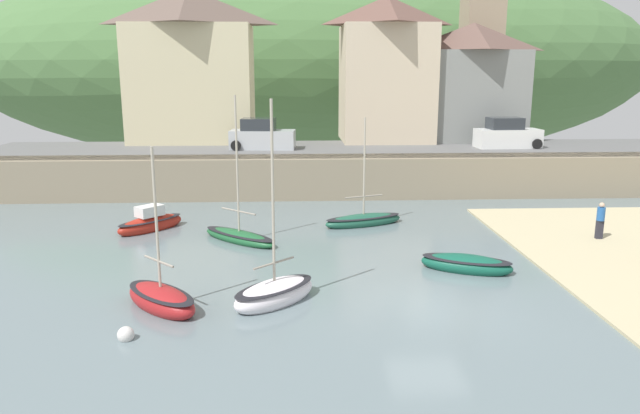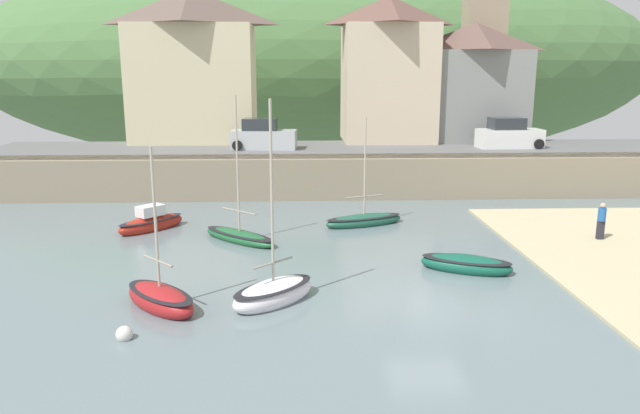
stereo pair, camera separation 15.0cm
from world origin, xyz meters
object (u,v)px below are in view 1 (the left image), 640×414
object	(u,v)px
waterfront_building_left	(191,66)
motorboat_with_cabin	(161,299)
rowboat_small_beached	(363,220)
person_on_slipway	(600,219)
fishing_boat_green	(275,293)
mooring_buoy	(126,335)
waterfront_building_right	(472,81)
sailboat_nearest_shore	(150,223)
waterfront_building_centre	(386,69)
church_with_spire	(482,25)
parked_car_near_slipway	(262,136)
sailboat_tall_mast	(466,264)
parked_car_by_wall	(507,135)
sailboat_far_left	(239,236)

from	to	relation	value
waterfront_building_left	motorboat_with_cabin	bearing A→B (deg)	-83.62
rowboat_small_beached	person_on_slipway	bearing A→B (deg)	-37.98
fishing_boat_green	mooring_buoy	size ratio (longest dim) A/B	14.17
waterfront_building_left	waterfront_building_right	distance (m)	19.77
motorboat_with_cabin	mooring_buoy	xyz separation A→B (m)	(-0.51, -2.26, -0.16)
sailboat_nearest_shore	rowboat_small_beached	bearing A→B (deg)	-44.78
waterfront_building_centre	motorboat_with_cabin	xyz separation A→B (m)	(-10.81, -25.02, -7.13)
waterfront_building_left	rowboat_small_beached	distance (m)	19.64
rowboat_small_beached	person_on_slipway	world-z (taller)	rowboat_small_beached
person_on_slipway	mooring_buoy	bearing A→B (deg)	-153.24
church_with_spire	motorboat_with_cabin	world-z (taller)	church_with_spire
church_with_spire	mooring_buoy	world-z (taller)	church_with_spire
parked_car_near_slipway	person_on_slipway	world-z (taller)	parked_car_near_slipway
sailboat_tall_mast	person_on_slipway	world-z (taller)	person_on_slipway
mooring_buoy	waterfront_building_right	bearing A→B (deg)	57.40
waterfront_building_right	sailboat_nearest_shore	bearing A→B (deg)	-141.57
parked_car_by_wall	motorboat_with_cabin	bearing A→B (deg)	-134.82
sailboat_far_left	parked_car_near_slipway	size ratio (longest dim) A/B	1.53
waterfront_building_left	fishing_boat_green	world-z (taller)	waterfront_building_left
parked_car_near_slipway	waterfront_building_right	bearing A→B (deg)	22.15
waterfront_building_right	person_on_slipway	world-z (taller)	waterfront_building_right
waterfront_building_left	motorboat_with_cabin	world-z (taller)	waterfront_building_left
sailboat_nearest_shore	motorboat_with_cabin	bearing A→B (deg)	-122.89
waterfront_building_left	fishing_boat_green	distance (m)	26.57
person_on_slipway	mooring_buoy	distance (m)	20.30
parked_car_near_slipway	mooring_buoy	xyz separation A→B (m)	(-2.72, -22.78, -3.06)
church_with_spire	waterfront_building_right	bearing A→B (deg)	-113.52
motorboat_with_cabin	person_on_slipway	bearing A→B (deg)	67.55
waterfront_building_right	parked_car_near_slipway	xyz separation A→B (m)	(-14.73, -4.50, -3.35)
waterfront_building_centre	parked_car_near_slipway	size ratio (longest dim) A/B	2.34
church_with_spire	waterfront_building_left	bearing A→B (deg)	-169.45
waterfront_building_centre	mooring_buoy	bearing A→B (deg)	-112.53
waterfront_building_centre	sailboat_nearest_shore	distance (m)	21.59
fishing_boat_green	sailboat_nearest_shore	bearing A→B (deg)	79.48
sailboat_nearest_shore	person_on_slipway	bearing A→B (deg)	-55.29
motorboat_with_cabin	fishing_boat_green	bearing A→B (deg)	50.87
waterfront_building_left	church_with_spire	distance (m)	22.06
waterfront_building_right	church_with_spire	xyz separation A→B (m)	(1.74, 4.00, 4.11)
parked_car_by_wall	waterfront_building_right	bearing A→B (deg)	101.57
rowboat_small_beached	sailboat_nearest_shore	xyz separation A→B (m)	(-10.09, -0.50, 0.09)
waterfront_building_centre	parked_car_near_slipway	xyz separation A→B (m)	(-8.59, -4.50, -4.23)
waterfront_building_centre	sailboat_tall_mast	world-z (taller)	waterfront_building_centre
waterfront_building_centre	person_on_slipway	distance (m)	20.43
fishing_boat_green	sailboat_nearest_shore	distance (m)	11.11
fishing_boat_green	parked_car_near_slipway	size ratio (longest dim) A/B	1.59
waterfront_building_right	parked_car_by_wall	bearing A→B (deg)	-75.08
rowboat_small_beached	parked_car_by_wall	bearing A→B (deg)	24.46
fishing_boat_green	mooring_buoy	bearing A→B (deg)	168.41
waterfront_building_right	rowboat_small_beached	size ratio (longest dim) A/B	1.53
church_with_spire	motorboat_with_cabin	bearing A→B (deg)	-122.77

